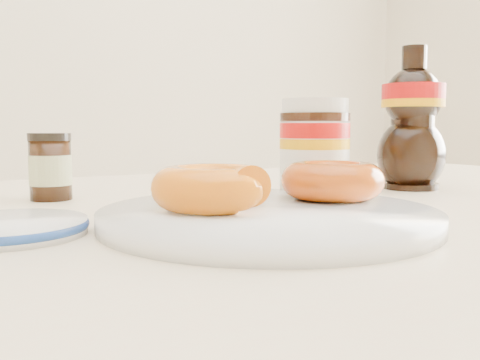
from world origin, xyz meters
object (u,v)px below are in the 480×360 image
donut_whole (332,180)px  syrup_bottle (412,118)px  nutella_jar (314,145)px  dark_jar (50,167)px  donut_bitten (213,188)px  plate (268,216)px  dining_table (290,282)px  blue_rim_saucer (8,227)px

donut_whole → syrup_bottle: bearing=25.8°
nutella_jar → dark_jar: (-0.28, 0.14, -0.03)m
dark_jar → donut_bitten: bearing=-69.1°
plate → syrup_bottle: syrup_bottle is taller
donut_whole → nutella_jar: bearing=61.4°
syrup_bottle → dark_jar: 0.47m
donut_bitten → syrup_bottle: bearing=26.8°
dining_table → nutella_jar: nutella_jar is taller
nutella_jar → dark_jar: nutella_jar is taller
syrup_bottle → donut_whole: bearing=-154.2°
dining_table → donut_bitten: 0.18m
dining_table → syrup_bottle: size_ratio=7.26×
donut_whole → blue_rim_saucer: (-0.29, 0.04, -0.03)m
plate → blue_rim_saucer: bearing=162.9°
donut_whole → blue_rim_saucer: 0.30m
plate → donut_bitten: size_ratio=2.74×
donut_bitten → blue_rim_saucer: size_ratio=0.87×
syrup_bottle → blue_rim_saucer: bearing=-172.1°
nutella_jar → blue_rim_saucer: bearing=-169.5°
donut_whole → donut_bitten: bearing=-178.7°
donut_bitten → nutella_jar: 0.22m
blue_rim_saucer → syrup_bottle: bearing=7.9°
dining_table → dark_jar: bearing=139.7°
dark_jar → syrup_bottle: bearing=-15.8°
dining_table → donut_whole: donut_whole is taller
nutella_jar → syrup_bottle: syrup_bottle is taller
donut_bitten → blue_rim_saucer: 0.17m
plate → donut_bitten: bearing=153.4°
syrup_bottle → dark_jar: (-0.45, 0.13, -0.06)m
donut_whole → dark_jar: size_ratio=1.30×
plate → syrup_bottle: (0.32, 0.13, 0.09)m
dining_table → donut_bitten: (-0.12, -0.06, 0.12)m
syrup_bottle → dark_jar: size_ratio=2.48×
donut_whole → blue_rim_saucer: donut_whole is taller
dining_table → donut_whole: 0.13m
nutella_jar → donut_bitten: bearing=-150.9°
plate → donut_whole: donut_whole is taller
plate → donut_whole: (0.09, 0.02, 0.02)m
blue_rim_saucer → nutella_jar: bearing=10.5°
dining_table → plate: plate is taller
nutella_jar → donut_whole: bearing=-118.6°
donut_whole → syrup_bottle: size_ratio=0.52×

